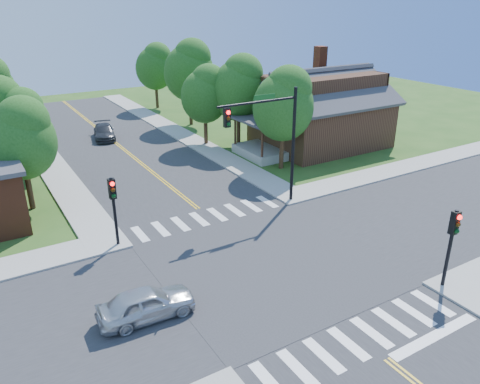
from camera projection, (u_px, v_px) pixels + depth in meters
ground at (268, 265)px, 22.64m from camera, size 100.00×100.00×0.00m
road_ns at (268, 265)px, 22.64m from camera, size 10.00×90.00×0.04m
road_ew at (268, 265)px, 22.63m from camera, size 90.00×10.00×0.04m
intersection_patch at (268, 265)px, 22.64m from camera, size 10.20×10.20×0.06m
sidewalk_ne at (313, 138)px, 42.67m from camera, size 40.00×40.00×0.14m
crosswalk_north at (208, 217)px, 27.52m from camera, size 8.85×2.00×0.01m
crosswalk_south at (360, 338)px, 17.74m from camera, size 8.85×2.00×0.01m
centerline at (268, 264)px, 22.63m from camera, size 0.30×90.00×0.01m
stop_bar at (434, 337)px, 17.85m from camera, size 4.60×0.45×0.09m
signal_mast_ne at (271, 131)px, 27.05m from camera, size 5.30×0.42×7.20m
signal_pole_se at (453, 235)px, 19.86m from camera, size 0.34×0.42×3.80m
signal_pole_nw at (113, 199)px, 23.33m from camera, size 0.34×0.42×3.80m
house_ne at (321, 107)px, 39.82m from camera, size 13.05×8.80×7.11m
tree_e_a at (285, 102)px, 33.55m from camera, size 4.51×4.28×7.67m
tree_e_b at (240, 86)px, 38.88m from camera, size 4.62×4.38×7.85m
tree_e_c at (190, 69)px, 45.49m from camera, size 4.97×4.73×8.46m
tree_e_d at (156, 65)px, 52.89m from camera, size 4.36×4.14×7.41m
tree_w_a at (21, 137)px, 26.99m from camera, size 4.08×3.88×6.94m
tree_house at (206, 93)px, 39.33m from camera, size 4.10×3.89×6.96m
tree_bldg at (21, 120)px, 31.96m from camera, size 3.81×3.62×6.48m
car_silver at (146, 304)px, 18.65m from camera, size 1.92×4.05×1.33m
car_dgrey at (104, 132)px, 42.51m from camera, size 3.61×5.08×1.26m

